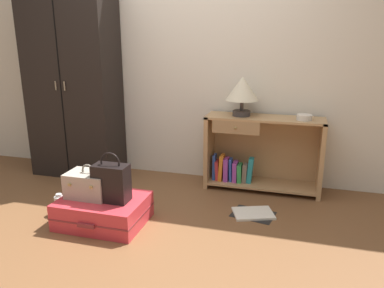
# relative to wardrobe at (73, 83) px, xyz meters

# --- Properties ---
(ground_plane) EXTENTS (9.00, 9.00, 0.00)m
(ground_plane) POSITION_rel_wardrobe_xyz_m (1.19, -1.20, -0.99)
(ground_plane) COLOR brown
(back_wall) EXTENTS (6.40, 0.10, 2.60)m
(back_wall) POSITION_rel_wardrobe_xyz_m (1.19, 0.30, 0.31)
(back_wall) COLOR silver
(back_wall) RESTS_ON ground_plane
(wardrobe) EXTENTS (0.92, 0.47, 1.97)m
(wardrobe) POSITION_rel_wardrobe_xyz_m (0.00, 0.00, 0.00)
(wardrobe) COLOR black
(wardrobe) RESTS_ON ground_plane
(bookshelf) EXTENTS (1.11, 0.34, 0.73)m
(bookshelf) POSITION_rel_wardrobe_xyz_m (1.94, 0.07, -0.63)
(bookshelf) COLOR tan
(bookshelf) RESTS_ON ground_plane
(table_lamp) EXTENTS (0.31, 0.31, 0.37)m
(table_lamp) POSITION_rel_wardrobe_xyz_m (1.77, 0.05, -0.01)
(table_lamp) COLOR #3D3838
(table_lamp) RESTS_ON bookshelf
(bowl) EXTENTS (0.14, 0.14, 0.05)m
(bowl) POSITION_rel_wardrobe_xyz_m (2.34, 0.02, -0.24)
(bowl) COLOR silver
(bowl) RESTS_ON bookshelf
(suitcase_large) EXTENTS (0.68, 0.53, 0.22)m
(suitcase_large) POSITION_rel_wardrobe_xyz_m (0.83, -1.01, -0.88)
(suitcase_large) COLOR #D1333D
(suitcase_large) RESTS_ON ground_plane
(train_case) EXTENTS (0.34, 0.25, 0.27)m
(train_case) POSITION_rel_wardrobe_xyz_m (0.72, -1.00, -0.67)
(train_case) COLOR #A89E8E
(train_case) RESTS_ON suitcase_large
(handbag) EXTENTS (0.27, 0.15, 0.40)m
(handbag) POSITION_rel_wardrobe_xyz_m (0.93, -1.03, -0.62)
(handbag) COLOR black
(handbag) RESTS_ON suitcase_large
(bottle) EXTENTS (0.08, 0.08, 0.18)m
(bottle) POSITION_rel_wardrobe_xyz_m (0.40, -0.97, -0.90)
(bottle) COLOR white
(bottle) RESTS_ON ground_plane
(open_book_on_floor) EXTENTS (0.39, 0.34, 0.02)m
(open_book_on_floor) POSITION_rel_wardrobe_xyz_m (1.98, -0.53, -0.98)
(open_book_on_floor) COLOR white
(open_book_on_floor) RESTS_ON ground_plane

